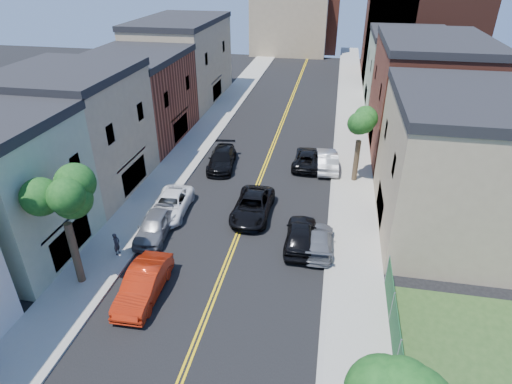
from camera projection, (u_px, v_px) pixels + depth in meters
The scene contains 26 objects.
sidewalk_left at pixel (208, 127), 47.16m from camera, with size 3.20×100.00×0.15m, color gray.
sidewalk_right at pixel (353, 137), 44.59m from camera, with size 3.20×100.00×0.15m, color gray.
curb_left at pixel (223, 128), 46.88m from camera, with size 0.30×100.00×0.15m, color gray.
curb_right at pixel (336, 136), 44.88m from camera, with size 0.30×100.00×0.15m, color gray.
bldg_left_tan_near at pixel (75, 135), 33.13m from camera, with size 9.00×10.00×9.00m, color #998466.
bldg_left_brick at pixel (136, 100), 42.81m from camera, with size 9.00×12.00×8.00m, color brown.
bldg_left_tan_far at pixel (182, 62), 54.45m from camera, with size 9.00×16.00×9.50m, color #998466.
bldg_right_tan at pixel (457, 170), 27.72m from camera, with size 9.00×12.00×9.00m, color #998466.
bldg_right_brick at pixel (425, 100), 39.49m from camera, with size 9.00×14.00×10.00m, color brown.
bldg_right_palegrn at pixel (406, 73), 51.86m from camera, with size 9.00×12.00×8.50m, color gray.
church at pixel (414, 29), 62.95m from camera, with size 16.20×14.20×22.60m.
backdrop_left at pixel (289, 21), 79.67m from camera, with size 14.00×8.00×12.00m, color #998466.
backdrop_center at pixel (312, 24), 82.94m from camera, with size 10.00×8.00×10.00m, color brown.
tree_left_mid at pixel (57, 183), 21.68m from camera, with size 5.20×5.20×9.29m.
tree_right_far at pixel (362, 116), 33.25m from camera, with size 4.40×4.40×8.03m.
red_sedan at pixel (144, 284), 23.49m from camera, with size 1.79×5.12×1.69m, color #B5220C.
white_pickup at pixel (171, 204), 31.24m from camera, with size 2.43×5.27×1.47m, color white.
grey_car_left at pixel (155, 226), 28.63m from camera, with size 1.91×4.76×1.62m, color slate.
black_car_left at pixel (222, 159), 38.09m from camera, with size 2.23×5.48×1.59m, color black.
grey_car_right at pixel (319, 241), 27.38m from camera, with size 1.85×4.55×1.32m, color slate.
black_car_right at pixel (301, 235), 27.65m from camera, with size 1.97×4.90×1.67m, color black.
silver_car_right at pixel (327, 160), 37.77m from camera, with size 1.76×5.04×1.66m, color #B3B5BB.
dark_car_right_far at pixel (308, 158), 38.35m from camera, with size 2.45×5.32×1.48m, color black.
black_suv_lane at pixel (253, 206), 30.91m from camera, with size 2.59×5.62×1.56m, color black.
pedestrian_left at pixel (117, 244), 26.64m from camera, with size 0.56×0.36×1.52m, color #222128.
pedestrian_right at pixel (385, 380), 17.85m from camera, with size 0.95×0.74×1.96m, color #AE1A1F.
Camera 1 is at (5.68, -2.93, 16.75)m, focal length 29.78 mm.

